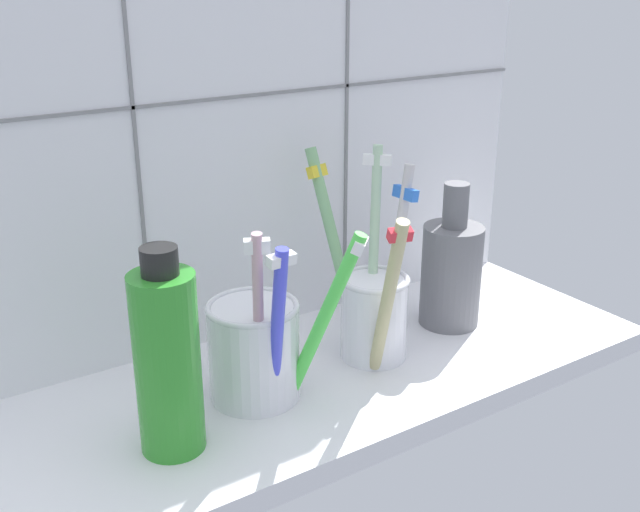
{
  "coord_description": "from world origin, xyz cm",
  "views": [
    {
      "loc": [
        -32.41,
        -49.09,
        35.87
      ],
      "look_at": [
        0.0,
        -0.47,
        13.29
      ],
      "focal_mm": 42.87,
      "sensor_mm": 36.0,
      "label": 1
    }
  ],
  "objects_px": {
    "toothbrush_cup_right": "(376,305)",
    "ceramic_vase": "(451,271)",
    "soap_bottle": "(167,360)",
    "toothbrush_cup_left": "(260,348)"
  },
  "relations": [
    {
      "from": "ceramic_vase",
      "to": "soap_bottle",
      "type": "height_order",
      "value": "soap_bottle"
    },
    {
      "from": "toothbrush_cup_right",
      "to": "soap_bottle",
      "type": "xyz_separation_m",
      "value": [
        -0.21,
        -0.03,
        0.02
      ]
    },
    {
      "from": "toothbrush_cup_left",
      "to": "toothbrush_cup_right",
      "type": "xyz_separation_m",
      "value": [
        0.12,
        0.0,
        0.01
      ]
    },
    {
      "from": "ceramic_vase",
      "to": "soap_bottle",
      "type": "relative_size",
      "value": 0.91
    },
    {
      "from": "toothbrush_cup_right",
      "to": "ceramic_vase",
      "type": "distance_m",
      "value": 0.11
    },
    {
      "from": "toothbrush_cup_left",
      "to": "soap_bottle",
      "type": "relative_size",
      "value": 0.99
    },
    {
      "from": "toothbrush_cup_left",
      "to": "soap_bottle",
      "type": "bearing_deg",
      "value": -165.86
    },
    {
      "from": "toothbrush_cup_right",
      "to": "ceramic_vase",
      "type": "xyz_separation_m",
      "value": [
        0.11,
        0.02,
        0.0
      ]
    },
    {
      "from": "ceramic_vase",
      "to": "toothbrush_cup_right",
      "type": "bearing_deg",
      "value": -171.31
    },
    {
      "from": "ceramic_vase",
      "to": "toothbrush_cup_left",
      "type": "bearing_deg",
      "value": -174.73
    }
  ]
}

